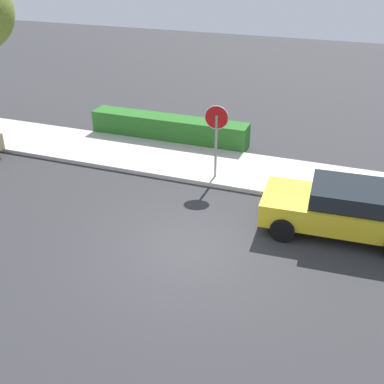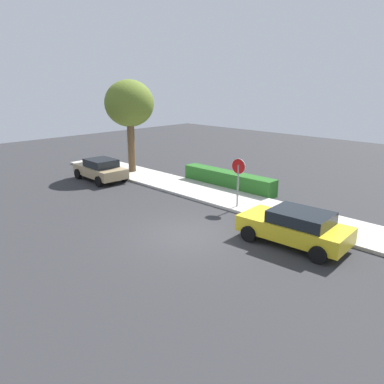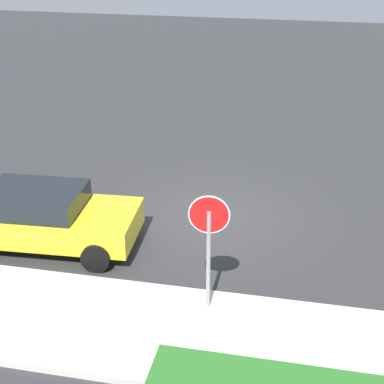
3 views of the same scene
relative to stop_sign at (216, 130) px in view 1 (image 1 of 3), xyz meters
name	(u,v)px [view 1 (image 1 of 3)]	position (x,y,z in m)	size (l,w,h in m)	color
ground_plane	(187,249)	(0.52, -4.00, -1.73)	(60.00, 60.00, 0.00)	#2D2D30
sidewalk_curb	(237,170)	(0.52, 0.85, -1.66)	(32.00, 2.75, 0.14)	beige
stop_sign	(216,130)	(0.00, 0.00, 0.00)	(0.76, 0.09, 2.52)	gray
parked_car_yellow	(344,208)	(4.13, -1.78, -1.00)	(4.22, 2.24, 1.38)	yellow
front_yard_hedge	(169,129)	(-2.74, 2.65, -1.25)	(6.23, 0.88, 0.97)	#286623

